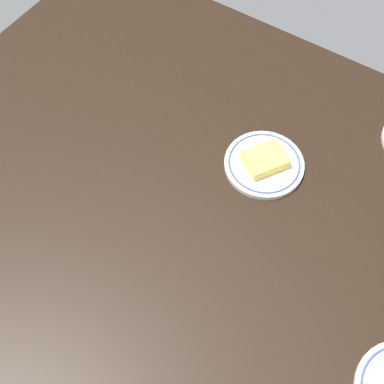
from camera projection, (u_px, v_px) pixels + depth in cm
name	position (u px, v px, depth cm)	size (l,w,h in cm)	color
dining_table	(192.00, 201.00, 108.67)	(139.20, 111.57, 4.00)	black
plate_cheese	(264.00, 163.00, 109.94)	(17.52, 17.52, 3.83)	white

